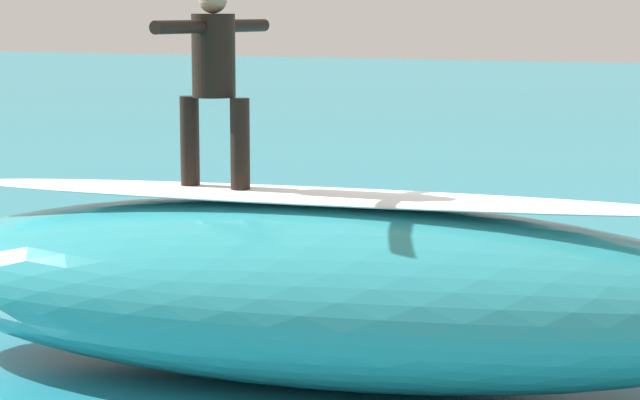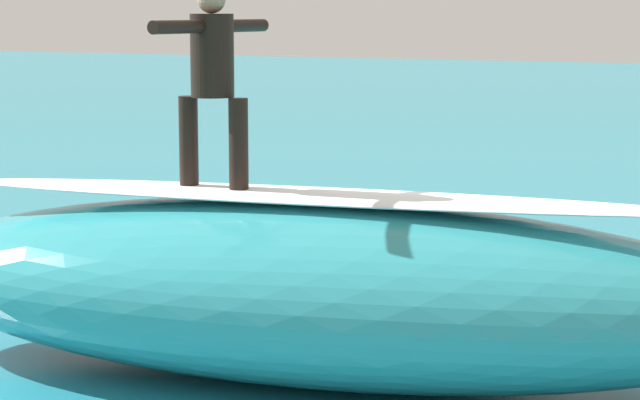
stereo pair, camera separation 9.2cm
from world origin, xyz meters
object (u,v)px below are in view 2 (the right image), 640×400
(surfboard_paddling, at_px, (401,287))
(surfboard_riding, at_px, (214,192))
(surfer_riding, at_px, (212,71))
(surfer_paddling, at_px, (403,271))

(surfboard_paddling, bearing_deg, surfboard_riding, -16.08)
(surfer_riding, distance_m, surfer_paddling, 4.28)
(surfboard_paddling, xyz_separation_m, surfer_paddling, (0.02, -0.11, 0.15))
(surfboard_riding, relative_size, surfboard_paddling, 0.90)
(surfer_riding, xyz_separation_m, surfer_paddling, (-0.25, -3.57, -2.35))
(surfboard_riding, relative_size, surfer_paddling, 1.35)
(surfer_riding, bearing_deg, surfboard_riding, 120.16)
(surfer_riding, height_order, surfboard_paddling, surfer_riding)
(surfboard_riding, height_order, surfboard_paddling, surfboard_riding)
(surfboard_paddling, bearing_deg, surfer_paddling, -180.00)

